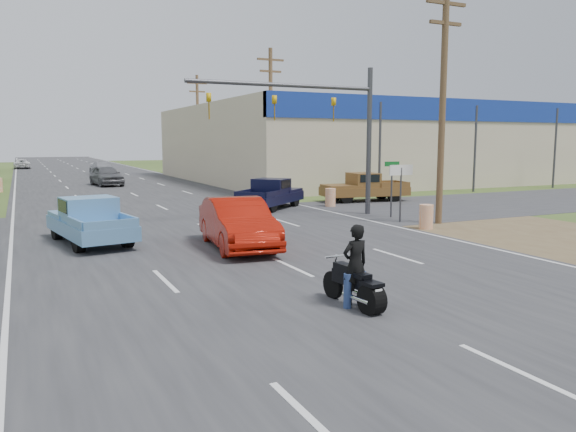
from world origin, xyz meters
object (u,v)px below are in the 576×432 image
blue_pickup (89,220)px  brown_pickup (363,187)px  motorcycle (356,287)px  distant_car_silver (103,169)px  rider (355,269)px  navy_pickup (271,193)px  distant_car_grey (106,176)px  red_convertible (238,224)px  distant_car_white (22,164)px

blue_pickup → brown_pickup: brown_pickup is taller
motorcycle → distant_car_silver: size_ratio=0.44×
motorcycle → blue_pickup: bearing=107.0°
rider → blue_pickup: size_ratio=0.33×
navy_pickup → distant_car_grey: size_ratio=1.02×
blue_pickup → distant_car_silver: size_ratio=1.11×
red_convertible → distant_car_white: size_ratio=1.18×
navy_pickup → blue_pickup: bearing=-97.0°
red_convertible → blue_pickup: bearing=150.8°
distant_car_silver → distant_car_white: distant_car_silver is taller
red_convertible → distant_car_silver: (1.45, 44.45, -0.16)m
motorcycle → distant_car_white: distant_car_white is taller
blue_pickup → distant_car_grey: (4.12, 26.23, -0.01)m
distant_car_silver → distant_car_white: (-7.61, 18.31, -0.08)m
blue_pickup → brown_pickup: 17.79m
rider → distant_car_white: 70.43m
red_convertible → blue_pickup: (-4.35, 3.14, -0.01)m
navy_pickup → distant_car_silver: size_ratio=1.05×
red_convertible → motorcycle: 7.46m
distant_car_silver → distant_car_grey: bearing=-106.1°
rider → distant_car_silver: size_ratio=0.37×
distant_car_silver → navy_pickup: bearing=-93.1°
rider → distant_car_white: rider is taller
brown_pickup → distant_car_white: bearing=26.7°
rider → distant_car_silver: (1.55, 51.86, -0.19)m
motorcycle → distant_car_grey: (-0.13, 36.83, 0.35)m
rider → blue_pickup: (-4.25, 10.55, -0.04)m
brown_pickup → distant_car_silver: bearing=24.7°
rider → red_convertible: bearing=-95.6°
motorcycle → distant_car_grey: 36.83m
navy_pickup → distant_car_white: navy_pickup is taller
blue_pickup → distant_car_grey: size_ratio=1.08×
red_convertible → motorcycle: (-0.10, -7.46, -0.37)m
red_convertible → navy_pickup: bearing=67.0°
motorcycle → blue_pickup: (-4.25, 10.60, 0.36)m
motorcycle → distant_car_white: bearing=90.1°
red_convertible → navy_pickup: size_ratio=1.04×
rider → navy_pickup: 17.96m
distant_car_silver → rider: bearing=-101.5°
motorcycle → brown_pickup: size_ratio=0.38×
distant_car_silver → distant_car_white: size_ratio=1.08×
motorcycle → brown_pickup: 21.63m
motorcycle → rider: (-0.00, 0.05, 0.40)m
motorcycle → brown_pickup: (11.91, 18.05, 0.39)m
red_convertible → brown_pickup: size_ratio=0.95×
red_convertible → distant_car_white: 63.06m
motorcycle → navy_pickup: bearing=67.1°
rider → distant_car_white: bearing=-89.9°
rider → distant_car_silver: 51.88m
motorcycle → distant_car_white: size_ratio=0.48×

